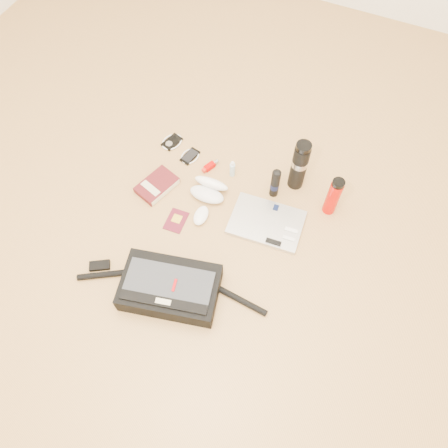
# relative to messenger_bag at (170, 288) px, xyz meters

# --- Properties ---
(ground) EXTENTS (4.00, 4.00, 0.00)m
(ground) POSITION_rel_messenger_bag_xyz_m (0.05, 0.30, -0.05)
(ground) COLOR #AE8148
(ground) RESTS_ON ground
(messenger_bag) EXTENTS (0.84, 0.35, 0.12)m
(messenger_bag) POSITION_rel_messenger_bag_xyz_m (0.00, 0.00, 0.00)
(messenger_bag) COLOR black
(messenger_bag) RESTS_ON ground
(laptop) EXTENTS (0.36, 0.27, 0.03)m
(laptop) POSITION_rel_messenger_bag_xyz_m (0.26, 0.50, -0.04)
(laptop) COLOR #B5B5B7
(laptop) RESTS_ON ground
(book) EXTENTS (0.19, 0.23, 0.04)m
(book) POSITION_rel_messenger_bag_xyz_m (-0.33, 0.47, -0.04)
(book) COLOR #4B1115
(book) RESTS_ON ground
(passport) EXTENTS (0.10, 0.13, 0.01)m
(passport) POSITION_rel_messenger_bag_xyz_m (-0.15, 0.33, -0.05)
(passport) COLOR #510F1D
(passport) RESTS_ON ground
(mouse) EXTENTS (0.08, 0.12, 0.04)m
(mouse) POSITION_rel_messenger_bag_xyz_m (-0.05, 0.40, -0.04)
(mouse) COLOR white
(mouse) RESTS_ON ground
(sunglasses_case) EXTENTS (0.18, 0.15, 0.10)m
(sunglasses_case) POSITION_rel_messenger_bag_xyz_m (-0.07, 0.55, -0.02)
(sunglasses_case) COLOR silver
(sunglasses_case) RESTS_ON ground
(ipod) EXTENTS (0.12, 0.12, 0.01)m
(ipod) POSITION_rel_messenger_bag_xyz_m (-0.40, 0.76, -0.05)
(ipod) COLOR black
(ipod) RESTS_ON ground
(phone) EXTENTS (0.10, 0.12, 0.01)m
(phone) POSITION_rel_messenger_bag_xyz_m (-0.26, 0.71, -0.05)
(phone) COLOR black
(phone) RESTS_ON ground
(inhaler) EXTENTS (0.06, 0.10, 0.03)m
(inhaler) POSITION_rel_messenger_bag_xyz_m (-0.13, 0.69, -0.04)
(inhaler) COLOR #B10100
(inhaler) RESTS_ON ground
(spray_bottle) EXTENTS (0.03, 0.03, 0.11)m
(spray_bottle) POSITION_rel_messenger_bag_xyz_m (-0.01, 0.70, -0.01)
(spray_bottle) COLOR #ACD3E6
(spray_bottle) RESTS_ON ground
(aerosol_can) EXTENTS (0.06, 0.06, 0.19)m
(aerosol_can) POSITION_rel_messenger_bag_xyz_m (0.22, 0.68, 0.04)
(aerosol_can) COLOR black
(aerosol_can) RESTS_ON ground
(thermos_black) EXTENTS (0.10, 0.10, 0.30)m
(thermos_black) POSITION_rel_messenger_bag_xyz_m (0.30, 0.78, 0.10)
(thermos_black) COLOR black
(thermos_black) RESTS_ON ground
(thermos_red) EXTENTS (0.06, 0.06, 0.24)m
(thermos_red) POSITION_rel_messenger_bag_xyz_m (0.51, 0.70, 0.06)
(thermos_red) COLOR #C30A03
(thermos_red) RESTS_ON ground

